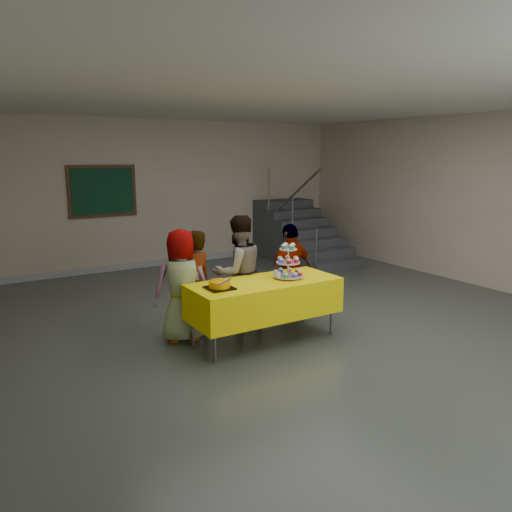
% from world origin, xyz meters
% --- Properties ---
extents(room_shell, '(10.00, 10.04, 3.02)m').
position_xyz_m(room_shell, '(0.00, 0.02, 2.13)').
color(room_shell, '#4C514C').
rests_on(room_shell, ground).
extents(bake_table, '(1.88, 0.78, 0.77)m').
position_xyz_m(bake_table, '(-0.70, 0.19, 0.56)').
color(bake_table, '#595960').
rests_on(bake_table, ground).
extents(cupcake_stand, '(0.38, 0.38, 0.44)m').
position_xyz_m(cupcake_stand, '(-0.36, 0.16, 0.94)').
color(cupcake_stand, silver).
rests_on(cupcake_stand, bake_table).
extents(bear_cake, '(0.32, 0.36, 0.12)m').
position_xyz_m(bear_cake, '(-1.33, 0.16, 0.83)').
color(bear_cake, black).
rests_on(bear_cake, bake_table).
extents(schoolchild_a, '(0.78, 0.60, 1.42)m').
position_xyz_m(schoolchild_a, '(-1.56, 0.74, 0.71)').
color(schoolchild_a, slate).
rests_on(schoolchild_a, ground).
extents(schoolchild_b, '(0.58, 0.46, 1.38)m').
position_xyz_m(schoolchild_b, '(-1.37, 0.76, 0.69)').
color(schoolchild_b, slate).
rests_on(schoolchild_b, ground).
extents(schoolchild_c, '(0.74, 0.58, 1.52)m').
position_xyz_m(schoolchild_c, '(-0.72, 0.80, 0.76)').
color(schoolchild_c, slate).
rests_on(schoolchild_c, ground).
extents(schoolchild_d, '(0.84, 0.45, 1.36)m').
position_xyz_m(schoolchild_d, '(0.10, 0.74, 0.68)').
color(schoolchild_d, slate).
rests_on(schoolchild_d, ground).
extents(staircase, '(1.30, 2.40, 2.04)m').
position_xyz_m(staircase, '(2.70, 4.13, 0.49)').
color(staircase, '#424447').
rests_on(staircase, ground).
extents(noticeboard, '(1.30, 0.05, 1.00)m').
position_xyz_m(noticeboard, '(-1.35, 4.96, 1.60)').
color(noticeboard, '#472B16').
rests_on(noticeboard, ground).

